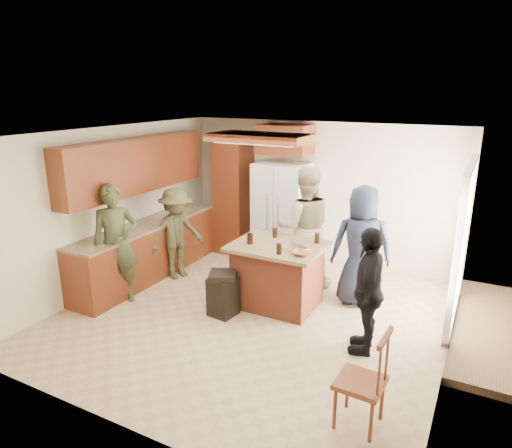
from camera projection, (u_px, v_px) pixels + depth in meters
The scene contains 12 objects.
person_front_left at pixel (116, 244), 6.58m from camera, with size 0.65×0.47×1.77m, color #323A21.
person_behind_left at pixel (305, 227), 7.13m from camera, with size 0.93×0.58×1.92m, color tan.
person_behind_right at pixel (362, 246), 6.52m from camera, with size 0.86×0.56×1.76m, color #1A2034.
person_side_right at pixel (368, 291), 5.32m from camera, with size 0.91×0.47×1.55m, color black.
person_counter at pixel (177, 234), 7.46m from camera, with size 0.98×0.46×1.52m, color #393B22.
left_cabinetry at pixel (144, 222), 7.44m from camera, with size 0.64×3.00×2.30m.
back_wall_units at pixel (245, 182), 8.44m from camera, with size 1.80×0.60×2.45m.
refrigerator at pixel (282, 213), 8.16m from camera, with size 0.90×0.76×1.80m.
kitchen_island at pixel (277, 274), 6.55m from camera, with size 1.28×1.03×0.93m.
island_items at pixel (286, 245), 6.25m from camera, with size 0.97×0.73×0.15m.
trash_bin at pixel (223, 293), 6.30m from camera, with size 0.48×0.48×0.63m.
spindle_chair at pixel (363, 383), 4.17m from camera, with size 0.44×0.44×0.99m.
Camera 1 is at (2.69, -5.07, 3.04)m, focal length 32.00 mm.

